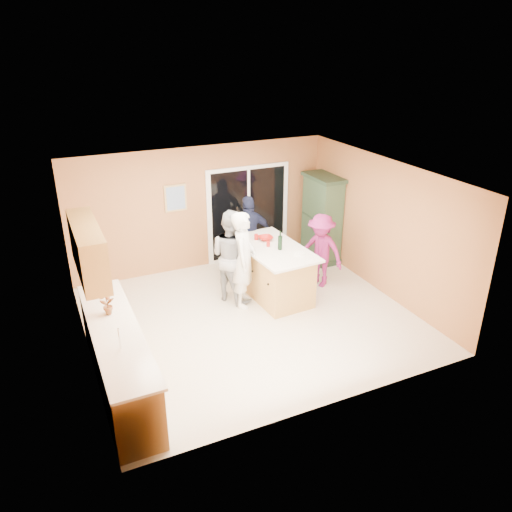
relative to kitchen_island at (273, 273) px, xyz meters
name	(u,v)px	position (x,y,z in m)	size (l,w,h in m)	color
floor	(251,318)	(-0.76, -0.65, -0.47)	(5.50, 5.50, 0.00)	white
ceiling	(250,176)	(-0.76, -0.65, 2.13)	(5.50, 5.00, 0.10)	silver
wall_back	(202,208)	(-0.76, 1.85, 0.83)	(5.50, 0.10, 2.60)	tan
wall_front	(331,324)	(-0.76, -3.15, 0.83)	(5.50, 0.10, 2.60)	tan
wall_left	(79,283)	(-3.51, -0.65, 0.83)	(0.10, 5.00, 2.60)	tan
wall_right	(383,227)	(1.99, -0.65, 0.83)	(0.10, 5.00, 2.60)	tan
left_cabinet_run	(120,364)	(-3.21, -1.70, -0.01)	(0.65, 3.05, 1.24)	tan
upper_cabinets	(88,250)	(-3.33, -0.85, 1.41)	(0.35, 1.60, 0.75)	tan
sliding_door	(248,213)	(0.29, 1.82, 0.58)	(1.90, 0.07, 2.10)	white
framed_picture	(176,198)	(-1.31, 1.83, 1.13)	(0.46, 0.04, 0.56)	tan
kitchen_island	(273,273)	(0.00, 0.00, 0.00)	(1.14, 1.95, 1.00)	tan
green_hutch	(322,219)	(1.73, 1.10, 0.46)	(0.55, 1.04, 1.90)	#233927
woman_white	(244,260)	(-0.65, -0.11, 0.44)	(0.66, 0.43, 1.81)	white
woman_grey	(232,256)	(-0.76, 0.19, 0.42)	(0.86, 0.67, 1.77)	#A6A6A9
woman_navy	(249,236)	(-0.02, 1.06, 0.38)	(0.99, 0.41, 1.69)	#1B1D3C
woman_magenta	(321,251)	(1.03, -0.02, 0.28)	(0.96, 0.55, 1.49)	#932069
serving_bowl	(266,238)	(0.02, 0.39, 0.56)	(0.28, 0.28, 0.07)	#AD1813
tulip_vase	(106,301)	(-3.21, -1.11, 0.69)	(0.23, 0.15, 0.43)	red
tumbler_near	(256,237)	(-0.13, 0.47, 0.58)	(0.08, 0.08, 0.11)	#AD1813
tumbler_far	(268,244)	(-0.07, 0.07, 0.58)	(0.07, 0.07, 0.10)	#AD1813
wine_bottle	(280,242)	(0.06, -0.15, 0.67)	(0.08, 0.08, 0.36)	black
white_plate	(299,253)	(0.29, -0.47, 0.54)	(0.22, 0.22, 0.01)	white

